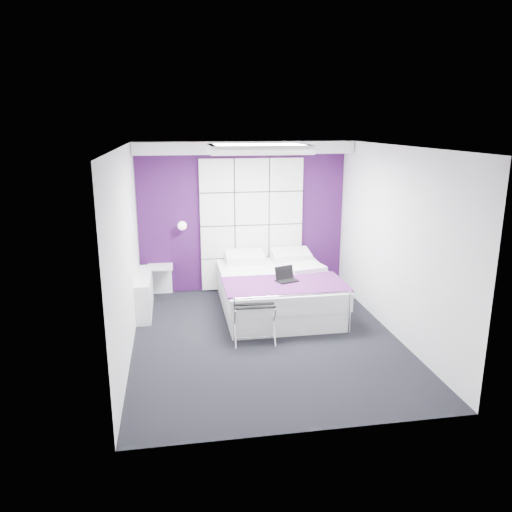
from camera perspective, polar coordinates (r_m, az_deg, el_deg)
The scene contains 15 objects.
floor at distance 7.00m, azimuth 1.10°, elevation -9.36°, with size 4.40×4.40×0.00m, color black.
ceiling at distance 6.39m, azimuth 1.22°, elevation 12.41°, with size 4.40×4.40×0.00m, color white.
wall_back at distance 8.70m, azimuth -1.53°, elevation 4.47°, with size 3.60×3.60×0.00m, color silver.
wall_left at distance 6.50m, azimuth -14.64°, elevation 0.35°, with size 4.40×4.40×0.00m, color silver.
wall_right at distance 7.13m, azimuth 15.54°, elevation 1.56°, with size 4.40×4.40×0.00m, color silver.
accent_wall at distance 8.69m, azimuth -1.52°, elevation 4.45°, with size 3.58×0.02×2.58m, color #370F42.
soffit at distance 8.32m, azimuth -1.34°, elevation 12.31°, with size 3.58×0.50×0.20m, color white.
headboard at distance 8.69m, azimuth -0.49°, elevation 3.58°, with size 1.80×0.08×2.30m, color white, non-canonical shape.
skylight at distance 6.98m, azimuth 0.28°, elevation 12.22°, with size 1.36×0.86×0.12m, color white, non-canonical shape.
wall_lamp at distance 8.50m, azimuth -8.44°, elevation 3.51°, with size 0.15×0.15×0.15m, color white.
radiator at distance 8.02m, azimuth -12.64°, elevation -4.22°, with size 0.22×1.20×0.60m, color white.
bed at distance 7.93m, azimuth 2.38°, elevation -3.92°, with size 1.79×2.16×0.75m.
nightstand at distance 8.63m, azimuth -10.91°, elevation -1.23°, with size 0.42×0.33×0.05m, color white.
luggage_rack at distance 6.80m, azimuth -0.23°, elevation -7.63°, with size 0.55×0.40×0.54m.
laptop at distance 7.45m, azimuth 3.48°, elevation -2.42°, with size 0.30×0.22×0.22m.
Camera 1 is at (-1.19, -6.27, 2.89)m, focal length 35.00 mm.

